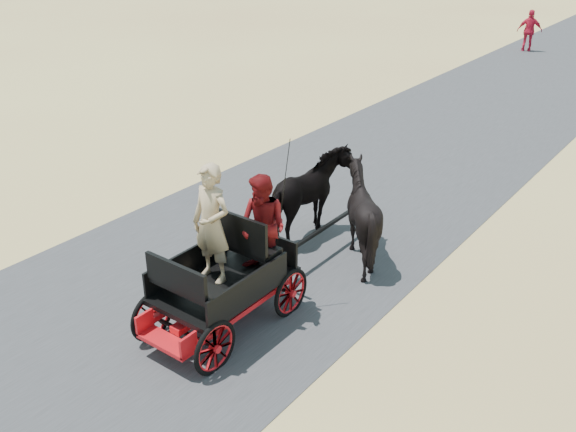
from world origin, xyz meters
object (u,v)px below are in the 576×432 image
Objects in this scene: horse_left at (310,199)px; pedestrian at (529,31)px; carriage at (223,304)px; horse_right at (361,214)px.

pedestrian reaches higher than horse_left.
carriage is 1.39× the size of pedestrian.
pedestrian is (-3.04, 22.69, 0.50)m from carriage.
pedestrian reaches higher than carriage.
horse_right is 20.02m from pedestrian.
pedestrian is (-2.49, 19.69, 0.02)m from horse_left.
horse_left is 19.85m from pedestrian.
horse_right is (1.10, 0.00, 0.00)m from horse_left.
horse_left is at bearing 76.28° from pedestrian.
carriage is 3.09m from horse_right.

